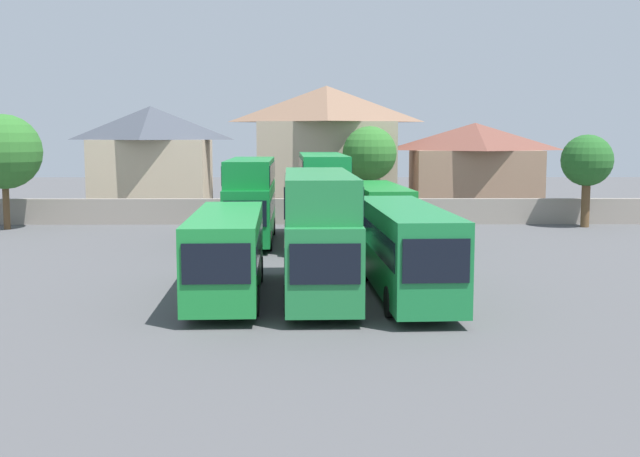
% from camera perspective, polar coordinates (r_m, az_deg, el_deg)
% --- Properties ---
extents(ground, '(140.00, 140.00, 0.00)m').
position_cam_1_polar(ground, '(48.83, -0.14, -0.68)').
color(ground, '#4C4C4F').
extents(depot_boundary_wall, '(56.00, 0.50, 1.80)m').
position_cam_1_polar(depot_boundary_wall, '(56.32, -0.18, 1.23)').
color(depot_boundary_wall, gray).
rests_on(depot_boundary_wall, ground).
extents(bus_1, '(2.96, 10.60, 3.30)m').
position_cam_1_polar(bus_1, '(30.93, -6.66, -1.50)').
color(bus_1, '#1D8838').
rests_on(bus_1, ground).
extents(bus_2, '(2.95, 11.11, 4.82)m').
position_cam_1_polar(bus_2, '(30.96, -0.10, 0.10)').
color(bus_2, '#217C3D').
rests_on(bus_2, ground).
extents(bus_3, '(3.07, 11.55, 3.52)m').
position_cam_1_polar(bus_3, '(31.09, 6.14, -1.24)').
color(bus_3, '#1B7B3C').
rests_on(bus_3, ground).
extents(bus_4, '(2.81, 10.92, 4.87)m').
position_cam_1_polar(bus_4, '(46.80, -4.96, 2.35)').
color(bus_4, '#127A30').
rests_on(bus_4, ground).
extents(bus_5, '(2.95, 12.01, 5.16)m').
position_cam_1_polar(bus_5, '(46.07, 0.18, 2.51)').
color(bus_5, '#14853A').
rests_on(bus_5, ground).
extents(bus_6, '(3.27, 10.71, 3.35)m').
position_cam_1_polar(bus_6, '(46.74, 4.22, 1.34)').
color(bus_6, '#18802E').
rests_on(bus_6, ground).
extents(house_terrace_left, '(9.30, 6.32, 8.51)m').
position_cam_1_polar(house_terrace_left, '(64.62, -11.94, 4.86)').
color(house_terrace_left, '#C6B293').
rests_on(house_terrace_left, ground).
extents(house_terrace_centre, '(11.14, 8.37, 10.15)m').
position_cam_1_polar(house_terrace_centre, '(64.16, 0.46, 5.73)').
color(house_terrace_centre, tan).
rests_on(house_terrace_centre, ground).
extents(house_terrace_right, '(10.19, 6.64, 7.22)m').
position_cam_1_polar(house_terrace_right, '(65.00, 10.96, 4.30)').
color(house_terrace_right, '#9E7A60').
rests_on(house_terrace_right, ground).
extents(tree_left_of_lot, '(3.49, 3.49, 6.30)m').
position_cam_1_polar(tree_left_of_lot, '(57.18, 18.53, 4.56)').
color(tree_left_of_lot, brown).
rests_on(tree_left_of_lot, ground).
extents(tree_behind_wall, '(3.98, 3.98, 6.91)m').
position_cam_1_polar(tree_behind_wall, '(58.73, 3.56, 5.33)').
color(tree_behind_wall, brown).
rests_on(tree_behind_wall, ground).
extents(tree_right_of_lot, '(4.96, 4.96, 7.64)m').
position_cam_1_polar(tree_right_of_lot, '(56.90, -21.64, 5.10)').
color(tree_right_of_lot, brown).
rests_on(tree_right_of_lot, ground).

